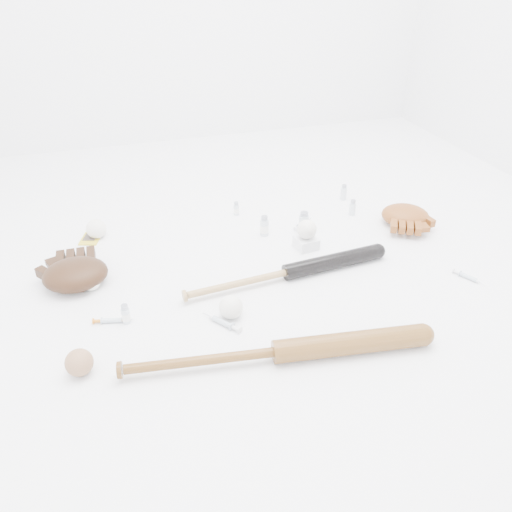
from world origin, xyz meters
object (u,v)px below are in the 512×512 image
object	(u,v)px
pedestal	(306,243)
glove_dark	(75,274)
bat_wood	(277,352)
bat_dark	(287,272)

from	to	relation	value
pedestal	glove_dark	bearing A→B (deg)	179.80
bat_wood	glove_dark	distance (m)	0.77
bat_dark	glove_dark	world-z (taller)	glove_dark
pedestal	bat_wood	bearing A→B (deg)	-119.65
bat_dark	bat_wood	size ratio (longest dim) A/B	0.86
bat_dark	pedestal	distance (m)	0.23
bat_dark	bat_wood	bearing A→B (deg)	-119.11
bat_dark	bat_wood	distance (m)	0.41
bat_wood	pedestal	world-z (taller)	bat_wood
bat_wood	glove_dark	world-z (taller)	glove_dark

